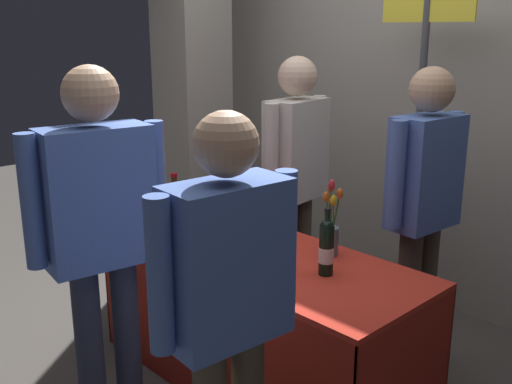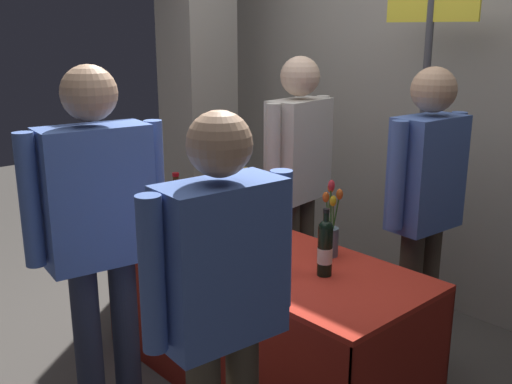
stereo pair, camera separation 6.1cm
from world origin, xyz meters
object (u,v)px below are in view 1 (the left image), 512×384
tasting_table (256,291)px  display_bottle_0 (326,246)px  booth_signpost (419,127)px  wine_glass_mid (220,208)px  featured_wine_bottle (251,229)px  wine_glass_near_taster (212,198)px  wine_glass_near_vendor (284,252)px  taster_foreground_right (228,297)px  flower_vase (330,231)px  vendor_presenter (296,171)px  concrete_pillar (191,46)px

tasting_table → display_bottle_0: display_bottle_0 is taller
tasting_table → booth_signpost: 1.40m
tasting_table → wine_glass_mid: bearing=163.2°
featured_wine_bottle → wine_glass_near_taster: 0.67m
wine_glass_near_taster → wine_glass_near_vendor: bearing=-19.3°
wine_glass_near_vendor → taster_foreground_right: 0.71m
wine_glass_mid → flower_vase: size_ratio=0.34×
wine_glass_near_vendor → vendor_presenter: bearing=129.5°
concrete_pillar → taster_foreground_right: concrete_pillar is taller
tasting_table → booth_signpost: booth_signpost is taller
concrete_pillar → vendor_presenter: 1.49m
flower_vase → vendor_presenter: 0.74m
concrete_pillar → vendor_presenter: size_ratio=2.03×
tasting_table → concrete_pillar: bearing=151.5°
wine_glass_near_taster → concrete_pillar: bearing=146.9°
featured_wine_bottle → vendor_presenter: (-0.31, 0.66, 0.13)m
vendor_presenter → wine_glass_near_vendor: bearing=31.7°
display_bottle_0 → wine_glass_near_taster: 1.05m
flower_vase → featured_wine_bottle: bearing=-138.3°
display_bottle_0 → wine_glass_near_taster: size_ratio=2.27×
featured_wine_bottle → display_bottle_0: 0.43m
tasting_table → taster_foreground_right: (0.61, -0.72, 0.42)m
concrete_pillar → tasting_table: (1.60, -0.87, -1.16)m
booth_signpost → vendor_presenter: bearing=-128.9°
flower_vase → vendor_presenter: vendor_presenter is taller
display_bottle_0 → booth_signpost: size_ratio=0.15×
tasting_table → vendor_presenter: 0.84m
wine_glass_near_vendor → wine_glass_near_taster: 0.94m
wine_glass_near_vendor → wine_glass_near_taster: bearing=160.7°
display_bottle_0 → taster_foreground_right: size_ratio=0.20×
concrete_pillar → booth_signpost: concrete_pillar is taller
wine_glass_near_vendor → taster_foreground_right: taster_foreground_right is taller
display_bottle_0 → flower_vase: (-0.14, 0.19, -0.01)m
taster_foreground_right → concrete_pillar: bearing=59.2°
featured_wine_bottle → wine_glass_mid: size_ratio=2.20×
wine_glass_near_taster → vendor_presenter: (0.30, 0.40, 0.15)m
flower_vase → vendor_presenter: (-0.60, 0.41, 0.13)m
wine_glass_mid → booth_signpost: (0.58, 1.06, 0.40)m
wine_glass_near_taster → wine_glass_mid: bearing=-26.5°
concrete_pillar → wine_glass_near_taster: (1.00, -0.65, -0.84)m
featured_wine_bottle → wine_glass_mid: (-0.44, 0.17, -0.03)m
vendor_presenter → booth_signpost: 0.77m
featured_wine_bottle → wine_glass_mid: bearing=158.1°
display_bottle_0 → vendor_presenter: vendor_presenter is taller
flower_vase → booth_signpost: size_ratio=0.19×
display_bottle_0 → vendor_presenter: bearing=140.8°
concrete_pillar → flower_vase: bearing=-19.2°
wine_glass_near_taster → flower_vase: 0.90m
concrete_pillar → flower_vase: concrete_pillar is taller
concrete_pillar → wine_glass_near_vendor: (1.89, -0.96, -0.85)m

